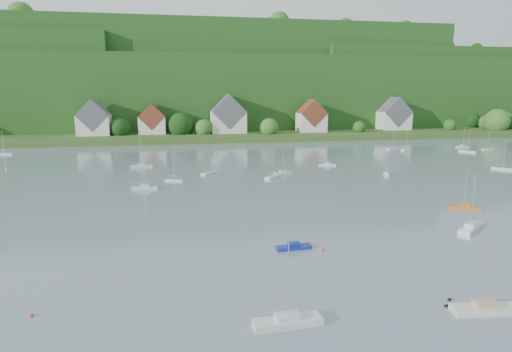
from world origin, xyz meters
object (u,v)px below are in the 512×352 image
Objects in this scene: near_sailboat_0 at (288,321)px; near_sailboat_5 at (464,207)px; near_sailboat_1 at (294,246)px; near_sailboat_3 at (471,227)px; near_sailboat_2 at (486,308)px.

near_sailboat_5 is (43.59, 34.57, -0.05)m from near_sailboat_0.
near_sailboat_0 is at bearing -110.72° from near_sailboat_1.
near_sailboat_3 is 13.45m from near_sailboat_5.
near_sailboat_1 is at bearing 149.19° from near_sailboat_3.
near_sailboat_0 is 20.38m from near_sailboat_2.
near_sailboat_3 is (16.22, 24.37, 0.00)m from near_sailboat_2.
near_sailboat_0 is 20.72m from near_sailboat_1.
near_sailboat_1 is at bearing 69.62° from near_sailboat_0.
near_sailboat_3 reaches higher than near_sailboat_5.
near_sailboat_3 is 1.22× the size of near_sailboat_5.
near_sailboat_2 reaches higher than near_sailboat_5.
near_sailboat_5 is at bearing 34.91° from near_sailboat_0.
near_sailboat_3 is (36.56, 23.11, 0.00)m from near_sailboat_0.
near_sailboat_3 reaches higher than near_sailboat_2.
near_sailboat_5 is (7.03, 11.46, -0.05)m from near_sailboat_3.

